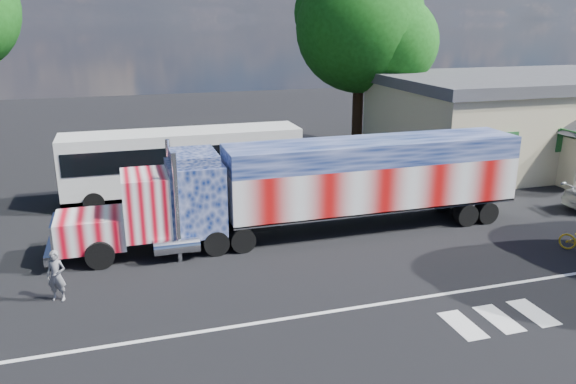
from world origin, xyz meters
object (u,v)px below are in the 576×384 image
object	(u,v)px
tree_ne_a	(363,28)
woman	(56,276)
semi_truck	(320,184)
coach_bus	(184,163)

from	to	relation	value
tree_ne_a	woman	bearing A→B (deg)	-135.91
woman	tree_ne_a	distance (m)	25.32
semi_truck	coach_bus	bearing A→B (deg)	125.49
coach_bus	semi_truck	bearing A→B (deg)	-54.51
semi_truck	woman	bearing A→B (deg)	-162.57
coach_bus	woman	size ratio (longest dim) A/B	6.92
woman	coach_bus	bearing A→B (deg)	82.58
semi_truck	tree_ne_a	size ratio (longest dim) A/B	1.56
coach_bus	woman	world-z (taller)	coach_bus
tree_ne_a	coach_bus	bearing A→B (deg)	-148.96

